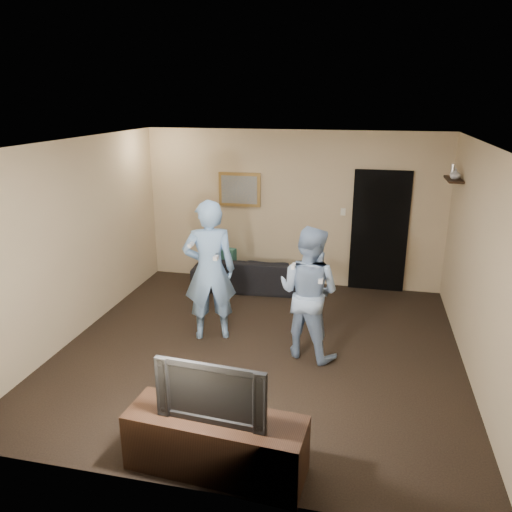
% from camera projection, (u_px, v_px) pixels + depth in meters
% --- Properties ---
extents(ground, '(5.00, 5.00, 0.00)m').
position_uv_depth(ground, '(260.00, 348.00, 6.44)').
color(ground, black).
rests_on(ground, ground).
extents(ceiling, '(5.00, 5.00, 0.04)m').
position_uv_depth(ceiling, '(261.00, 143.00, 5.65)').
color(ceiling, silver).
rests_on(ceiling, wall_back).
extents(wall_back, '(5.00, 0.04, 2.60)m').
position_uv_depth(wall_back, '(292.00, 209.00, 8.37)').
color(wall_back, tan).
rests_on(wall_back, ground).
extents(wall_front, '(5.00, 0.04, 2.60)m').
position_uv_depth(wall_front, '(190.00, 350.00, 3.72)').
color(wall_front, tan).
rests_on(wall_front, ground).
extents(wall_left, '(0.04, 5.00, 2.60)m').
position_uv_depth(wall_left, '(75.00, 240.00, 6.57)').
color(wall_left, tan).
rests_on(wall_left, ground).
extents(wall_right, '(0.04, 5.00, 2.60)m').
position_uv_depth(wall_right, '(481.00, 267.00, 5.52)').
color(wall_right, tan).
rests_on(wall_right, ground).
extents(sofa, '(1.88, 0.83, 0.54)m').
position_uv_depth(sofa, '(249.00, 273.00, 8.39)').
color(sofa, black).
rests_on(sofa, ground).
extents(throw_pillow, '(0.42, 0.23, 0.40)m').
position_uv_depth(throw_pillow, '(225.00, 259.00, 8.42)').
color(throw_pillow, '#194B44').
rests_on(throw_pillow, sofa).
extents(painting_frame, '(0.72, 0.05, 0.57)m').
position_uv_depth(painting_frame, '(240.00, 189.00, 8.44)').
color(painting_frame, olive).
rests_on(painting_frame, wall_back).
extents(painting_canvas, '(0.62, 0.01, 0.47)m').
position_uv_depth(painting_canvas, '(239.00, 190.00, 8.42)').
color(painting_canvas, slate).
rests_on(painting_canvas, painting_frame).
extents(doorway, '(0.90, 0.06, 2.00)m').
position_uv_depth(doorway, '(379.00, 232.00, 8.13)').
color(doorway, black).
rests_on(doorway, ground).
extents(light_switch, '(0.08, 0.02, 0.12)m').
position_uv_depth(light_switch, '(343.00, 212.00, 8.17)').
color(light_switch, silver).
rests_on(light_switch, wall_back).
extents(wall_shelf, '(0.20, 0.60, 0.03)m').
position_uv_depth(wall_shelf, '(454.00, 179.00, 7.01)').
color(wall_shelf, black).
rests_on(wall_shelf, wall_right).
extents(shelf_vase, '(0.17, 0.17, 0.15)m').
position_uv_depth(shelf_vase, '(455.00, 174.00, 6.90)').
color(shelf_vase, '#B5B5BA').
rests_on(shelf_vase, wall_shelf).
extents(shelf_figurine, '(0.06, 0.06, 0.18)m').
position_uv_depth(shelf_figurine, '(453.00, 170.00, 7.14)').
color(shelf_figurine, silver).
rests_on(shelf_figurine, wall_shelf).
extents(tv_console, '(1.58, 0.61, 0.55)m').
position_uv_depth(tv_console, '(216.00, 444.00, 4.29)').
color(tv_console, black).
rests_on(tv_console, ground).
extents(television, '(0.96, 0.19, 0.55)m').
position_uv_depth(television, '(214.00, 388.00, 4.12)').
color(television, black).
rests_on(television, tv_console).
extents(wii_player_left, '(0.80, 0.66, 1.88)m').
position_uv_depth(wii_player_left, '(210.00, 271.00, 6.49)').
color(wii_player_left, '#7FABDD').
rests_on(wii_player_left, ground).
extents(wii_player_right, '(0.98, 0.87, 1.66)m').
position_uv_depth(wii_player_right, '(309.00, 292.00, 6.06)').
color(wii_player_right, '#8BA7CB').
rests_on(wii_player_right, ground).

